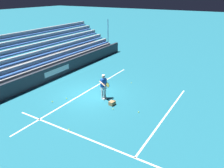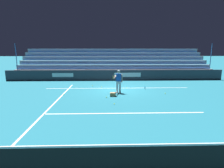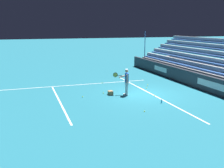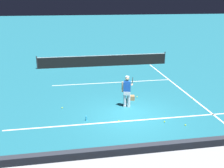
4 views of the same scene
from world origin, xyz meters
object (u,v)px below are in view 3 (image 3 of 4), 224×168
ball_box_cardboard (110,93)px  tennis_ball_toward_net (103,93)px  tennis_ball_by_box (148,85)px  tennis_ball_on_baseline (102,83)px  water_bottle (162,101)px  tennis_ball_far_right (83,97)px  tennis_player (126,82)px  tennis_ball_midcourt (147,88)px  tennis_ball_far_left (155,96)px  tennis_ball_near_player (144,111)px

ball_box_cardboard → tennis_ball_toward_net: size_ratio=6.06×
tennis_ball_by_box → tennis_ball_on_baseline: 3.55m
ball_box_cardboard → water_bottle: ball_box_cardboard is taller
ball_box_cardboard → tennis_ball_far_right: bearing=90.2°
tennis_ball_toward_net → water_bottle: bearing=-141.1°
tennis_ball_by_box → tennis_player: bearing=129.6°
tennis_ball_far_right → tennis_ball_midcourt: (0.90, -4.92, 0.00)m
tennis_ball_by_box → water_bottle: water_bottle is taller
tennis_ball_far_right → tennis_ball_on_baseline: same height
tennis_ball_far_right → tennis_ball_midcourt: size_ratio=1.00×
tennis_ball_far_right → tennis_ball_far_left: (-1.22, -4.46, 0.00)m
tennis_player → tennis_ball_far_left: tennis_player is taller
tennis_ball_near_player → tennis_ball_far_right: size_ratio=1.00×
ball_box_cardboard → tennis_ball_midcourt: size_ratio=6.06×
ball_box_cardboard → tennis_ball_on_baseline: (3.55, -0.49, -0.10)m
tennis_ball_midcourt → water_bottle: bearing=167.2°
water_bottle → tennis_ball_far_left: bearing=-13.8°
tennis_ball_midcourt → tennis_ball_far_left: 2.17m
water_bottle → tennis_player: bearing=29.7°
tennis_ball_on_baseline → tennis_ball_midcourt: bearing=-136.0°
tennis_ball_near_player → tennis_ball_far_left: same height
tennis_ball_toward_net → tennis_ball_midcourt: same height
ball_box_cardboard → tennis_ball_by_box: (1.72, -3.54, -0.10)m
tennis_ball_on_baseline → tennis_ball_far_left: same height
tennis_ball_toward_net → tennis_ball_far_right: 1.58m
tennis_ball_toward_net → tennis_ball_midcourt: (0.43, -3.41, 0.00)m
tennis_ball_far_left → tennis_ball_toward_net: bearing=60.2°
tennis_player → ball_box_cardboard: 1.28m
tennis_ball_on_baseline → tennis_ball_far_left: bearing=-156.2°
tennis_ball_far_left → ball_box_cardboard: bearing=64.7°
ball_box_cardboard → tennis_ball_near_player: bearing=-171.5°
tennis_ball_midcourt → tennis_ball_far_left: bearing=167.9°
water_bottle → tennis_ball_midcourt: bearing=-12.8°
ball_box_cardboard → tennis_ball_toward_net: ball_box_cardboard is taller
ball_box_cardboard → tennis_ball_near_player: ball_box_cardboard is taller
tennis_player → tennis_ball_midcourt: size_ratio=25.98×
tennis_ball_far_right → tennis_ball_midcourt: same height
ball_box_cardboard → tennis_ball_far_left: bearing=-115.3°
tennis_ball_toward_net → ball_box_cardboard: bearing=-142.8°
tennis_ball_on_baseline → water_bottle: size_ratio=0.30×
tennis_ball_midcourt → tennis_ball_far_left: (-2.12, 0.45, 0.00)m
tennis_ball_toward_net → tennis_ball_on_baseline: same height
water_bottle → tennis_ball_near_player: bearing=125.0°
tennis_ball_near_player → tennis_ball_toward_net: bearing=12.1°
tennis_ball_near_player → water_bottle: 2.01m
tennis_ball_near_player → tennis_ball_on_baseline: size_ratio=1.00×
tennis_ball_by_box → tennis_ball_far_right: bearing=107.7°
tennis_ball_toward_net → tennis_ball_near_player: bearing=-167.9°
tennis_ball_far_right → ball_box_cardboard: bearing=-89.8°
tennis_ball_by_box → tennis_ball_near_player: bearing=152.2°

